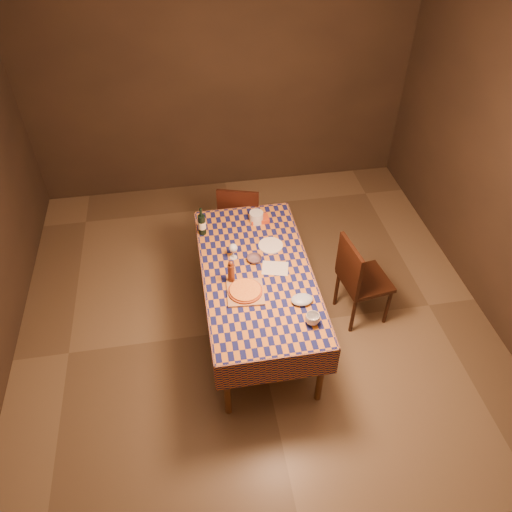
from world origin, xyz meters
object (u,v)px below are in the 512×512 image
object	(u,v)px
bowl	(254,259)
white_plate	(271,245)
chair_far	(240,217)
chair_right	(358,277)
cutting_board	(245,292)
wine_bottle	(202,224)
pizza	(245,291)
dining_table	(257,277)

from	to	relation	value
bowl	white_plate	bearing A→B (deg)	43.41
chair_far	bowl	bearing A→B (deg)	-90.47
chair_far	white_plate	bearing A→B (deg)	-77.61
bowl	chair_right	size ratio (longest dim) A/B	0.14
cutting_board	wine_bottle	distance (m)	0.87
wine_bottle	chair_far	distance (m)	0.74
bowl	chair_right	distance (m)	0.99
chair_right	pizza	bearing A→B (deg)	-166.67
bowl	white_plate	xyz separation A→B (m)	(0.18, 0.17, -0.01)
wine_bottle	white_plate	xyz separation A→B (m)	(0.59, -0.28, -0.10)
dining_table	chair_far	size ratio (longest dim) A/B	1.98
wine_bottle	pizza	bearing A→B (deg)	-71.48
wine_bottle	chair_right	world-z (taller)	wine_bottle
chair_far	wine_bottle	bearing A→B (deg)	-130.10
dining_table	chair_far	distance (m)	1.09
pizza	chair_far	bearing A→B (deg)	83.80
white_plate	chair_right	xyz separation A→B (m)	(0.77, -0.28, -0.25)
cutting_board	bowl	distance (m)	0.40
wine_bottle	white_plate	bearing A→B (deg)	-25.54
cutting_board	chair_far	size ratio (longest dim) A/B	0.32
bowl	pizza	bearing A→B (deg)	-110.08
chair_far	chair_right	size ratio (longest dim) A/B	1.00
cutting_board	pizza	distance (m)	0.02
wine_bottle	chair_right	bearing A→B (deg)	-22.61
white_plate	chair_far	size ratio (longest dim) A/B	0.24
pizza	wine_bottle	distance (m)	0.87
bowl	chair_far	world-z (taller)	chair_far
bowl	wine_bottle	bearing A→B (deg)	132.33
bowl	chair_far	size ratio (longest dim) A/B	0.14
wine_bottle	chair_right	xyz separation A→B (m)	(1.36, -0.57, -0.35)
pizza	white_plate	distance (m)	0.63
dining_table	pizza	xyz separation A→B (m)	(-0.14, -0.24, 0.11)
cutting_board	white_plate	bearing A→B (deg)	59.79
dining_table	chair_right	xyz separation A→B (m)	(0.95, 0.02, -0.17)
cutting_board	white_plate	world-z (taller)	cutting_board
chair_right	chair_far	bearing A→B (deg)	131.46
cutting_board	wine_bottle	xyz separation A→B (m)	(-0.28, 0.82, 0.10)
cutting_board	chair_right	distance (m)	1.14
pizza	dining_table	bearing A→B (deg)	60.22
pizza	chair_far	world-z (taller)	chair_far
white_plate	chair_right	size ratio (longest dim) A/B	0.24
wine_bottle	chair_far	size ratio (longest dim) A/B	0.31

